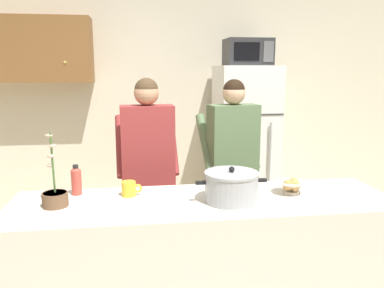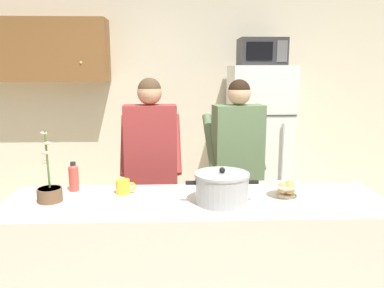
{
  "view_description": "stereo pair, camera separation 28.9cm",
  "coord_description": "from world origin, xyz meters",
  "px_view_note": "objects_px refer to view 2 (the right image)",
  "views": [
    {
      "loc": [
        -0.4,
        -2.26,
        1.72
      ],
      "look_at": [
        0.0,
        0.55,
        1.17
      ],
      "focal_mm": 36.08,
      "sensor_mm": 36.0,
      "label": 1
    },
    {
      "loc": [
        -0.11,
        -2.28,
        1.72
      ],
      "look_at": [
        0.0,
        0.55,
        1.17
      ],
      "focal_mm": 36.08,
      "sensor_mm": 36.0,
      "label": 2
    }
  ],
  "objects_px": {
    "coffee_mug": "(123,187)",
    "potted_orchid": "(50,191)",
    "cooking_pot": "(222,188)",
    "person_by_sink": "(237,153)",
    "bread_bowl": "(287,189)",
    "refrigerator": "(258,147)",
    "person_near_pot": "(151,155)",
    "bottle_near_edge": "(74,177)",
    "microwave": "(262,52)"
  },
  "relations": [
    {
      "from": "coffee_mug",
      "to": "potted_orchid",
      "type": "height_order",
      "value": "potted_orchid"
    },
    {
      "from": "cooking_pot",
      "to": "potted_orchid",
      "type": "bearing_deg",
      "value": 176.63
    },
    {
      "from": "person_by_sink",
      "to": "bread_bowl",
      "type": "distance_m",
      "value": 0.88
    },
    {
      "from": "refrigerator",
      "to": "person_by_sink",
      "type": "xyz_separation_m",
      "value": [
        -0.38,
        -0.95,
        0.14
      ]
    },
    {
      "from": "cooking_pot",
      "to": "potted_orchid",
      "type": "xyz_separation_m",
      "value": [
        -1.05,
        0.06,
        -0.03
      ]
    },
    {
      "from": "person_near_pot",
      "to": "bottle_near_edge",
      "type": "height_order",
      "value": "person_near_pot"
    },
    {
      "from": "microwave",
      "to": "bottle_near_edge",
      "type": "bearing_deg",
      "value": -134.57
    },
    {
      "from": "microwave",
      "to": "potted_orchid",
      "type": "distance_m",
      "value": 2.63
    },
    {
      "from": "microwave",
      "to": "bottle_near_edge",
      "type": "relative_size",
      "value": 2.42
    },
    {
      "from": "microwave",
      "to": "bottle_near_edge",
      "type": "xyz_separation_m",
      "value": [
        -1.58,
        -1.61,
        -0.88
      ]
    },
    {
      "from": "person_near_pot",
      "to": "coffee_mug",
      "type": "bearing_deg",
      "value": -102.22
    },
    {
      "from": "coffee_mug",
      "to": "bread_bowl",
      "type": "xyz_separation_m",
      "value": [
        1.05,
        -0.1,
        0.0
      ]
    },
    {
      "from": "coffee_mug",
      "to": "bottle_near_edge",
      "type": "height_order",
      "value": "bottle_near_edge"
    },
    {
      "from": "microwave",
      "to": "bread_bowl",
      "type": "height_order",
      "value": "microwave"
    },
    {
      "from": "bottle_near_edge",
      "to": "potted_orchid",
      "type": "relative_size",
      "value": 0.45
    },
    {
      "from": "refrigerator",
      "to": "bread_bowl",
      "type": "height_order",
      "value": "refrigerator"
    },
    {
      "from": "refrigerator",
      "to": "person_by_sink",
      "type": "distance_m",
      "value": 1.03
    },
    {
      "from": "person_near_pot",
      "to": "potted_orchid",
      "type": "relative_size",
      "value": 3.72
    },
    {
      "from": "microwave",
      "to": "bottle_near_edge",
      "type": "height_order",
      "value": "microwave"
    },
    {
      "from": "person_by_sink",
      "to": "person_near_pot",
      "type": "bearing_deg",
      "value": -170.54
    },
    {
      "from": "microwave",
      "to": "bread_bowl",
      "type": "distance_m",
      "value": 2.02
    },
    {
      "from": "bread_bowl",
      "to": "cooking_pot",
      "type": "bearing_deg",
      "value": -167.63
    },
    {
      "from": "microwave",
      "to": "person_near_pot",
      "type": "relative_size",
      "value": 0.29
    },
    {
      "from": "coffee_mug",
      "to": "bread_bowl",
      "type": "distance_m",
      "value": 1.05
    },
    {
      "from": "bread_bowl",
      "to": "potted_orchid",
      "type": "distance_m",
      "value": 1.48
    },
    {
      "from": "person_by_sink",
      "to": "cooking_pot",
      "type": "height_order",
      "value": "person_by_sink"
    },
    {
      "from": "microwave",
      "to": "person_by_sink",
      "type": "distance_m",
      "value": 1.33
    },
    {
      "from": "bottle_near_edge",
      "to": "potted_orchid",
      "type": "height_order",
      "value": "potted_orchid"
    },
    {
      "from": "microwave",
      "to": "potted_orchid",
      "type": "height_order",
      "value": "microwave"
    },
    {
      "from": "cooking_pot",
      "to": "bread_bowl",
      "type": "distance_m",
      "value": 0.44
    },
    {
      "from": "bottle_near_edge",
      "to": "coffee_mug",
      "type": "bearing_deg",
      "value": -12.58
    },
    {
      "from": "refrigerator",
      "to": "coffee_mug",
      "type": "bearing_deg",
      "value": -126.14
    },
    {
      "from": "coffee_mug",
      "to": "bread_bowl",
      "type": "bearing_deg",
      "value": -5.65
    },
    {
      "from": "refrigerator",
      "to": "bread_bowl",
      "type": "xyz_separation_m",
      "value": [
        -0.2,
        -1.81,
        0.09
      ]
    },
    {
      "from": "refrigerator",
      "to": "microwave",
      "type": "distance_m",
      "value": 1.02
    },
    {
      "from": "person_near_pot",
      "to": "potted_orchid",
      "type": "height_order",
      "value": "person_near_pot"
    },
    {
      "from": "coffee_mug",
      "to": "bottle_near_edge",
      "type": "distance_m",
      "value": 0.35
    },
    {
      "from": "coffee_mug",
      "to": "bread_bowl",
      "type": "height_order",
      "value": "bread_bowl"
    },
    {
      "from": "refrigerator",
      "to": "person_near_pot",
      "type": "relative_size",
      "value": 1.06
    },
    {
      "from": "cooking_pot",
      "to": "microwave",
      "type": "bearing_deg",
      "value": 71.71
    },
    {
      "from": "microwave",
      "to": "person_near_pot",
      "type": "height_order",
      "value": "microwave"
    },
    {
      "from": "person_by_sink",
      "to": "cooking_pot",
      "type": "distance_m",
      "value": 0.98
    },
    {
      "from": "cooking_pot",
      "to": "bread_bowl",
      "type": "xyz_separation_m",
      "value": [
        0.43,
        0.09,
        -0.04
      ]
    },
    {
      "from": "refrigerator",
      "to": "cooking_pot",
      "type": "xyz_separation_m",
      "value": [
        -0.62,
        -1.9,
        0.13
      ]
    },
    {
      "from": "refrigerator",
      "to": "bottle_near_edge",
      "type": "relative_size",
      "value": 8.88
    },
    {
      "from": "coffee_mug",
      "to": "person_near_pot",
      "type": "bearing_deg",
      "value": 77.78
    },
    {
      "from": "cooking_pot",
      "to": "bread_bowl",
      "type": "height_order",
      "value": "cooking_pot"
    },
    {
      "from": "refrigerator",
      "to": "person_near_pot",
      "type": "distance_m",
      "value": 1.54
    },
    {
      "from": "bread_bowl",
      "to": "person_near_pot",
      "type": "bearing_deg",
      "value": 140.88
    },
    {
      "from": "person_by_sink",
      "to": "coffee_mug",
      "type": "bearing_deg",
      "value": -138.79
    }
  ]
}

